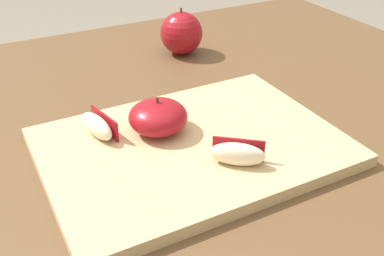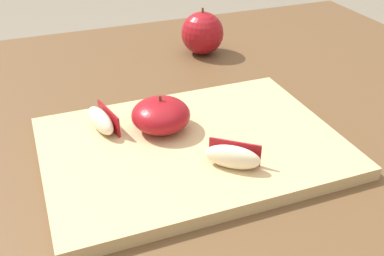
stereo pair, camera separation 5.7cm
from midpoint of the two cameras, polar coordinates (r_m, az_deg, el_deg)
The scene contains 6 objects.
dining_table at distance 0.71m, azimuth -6.57°, elevation -6.94°, with size 1.31×0.83×0.73m.
cutting_board at distance 0.59m, azimuth 2.79°, elevation -2.44°, with size 0.37×0.27×0.02m.
apple_half_skin_up at distance 0.60m, azimuth -1.16°, elevation 1.55°, with size 0.08×0.08×0.05m.
apple_wedge_left at distance 0.53m, azimuth 8.15°, elevation -3.63°, with size 0.06×0.06×0.03m.
apple_wedge_middle at distance 0.60m, azimuth -8.57°, elevation 0.88°, with size 0.04×0.07×0.03m.
whole_apple_red_delicious at distance 0.87m, azimuth 3.21°, elevation 11.64°, with size 0.08×0.08×0.09m.
Camera 2 is at (-0.10, -0.55, 1.07)m, focal length 42.95 mm.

